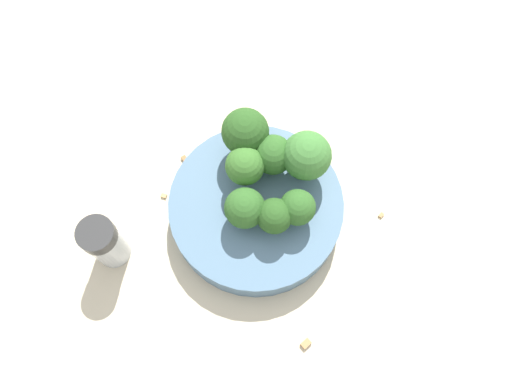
# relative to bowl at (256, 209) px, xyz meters

# --- Properties ---
(ground_plane) EXTENTS (3.00, 3.00, 0.00)m
(ground_plane) POSITION_rel_bowl_xyz_m (0.00, 0.00, -0.02)
(ground_plane) COLOR beige
(bowl) EXTENTS (0.18, 0.18, 0.03)m
(bowl) POSITION_rel_bowl_xyz_m (0.00, 0.00, 0.00)
(bowl) COLOR slate
(bowl) RESTS_ON ground_plane
(broccoli_floret_0) EXTENTS (0.04, 0.04, 0.05)m
(broccoli_floret_0) POSITION_rel_bowl_xyz_m (0.01, -0.02, 0.04)
(broccoli_floret_0) COLOR #84AD66
(broccoli_floret_0) RESTS_ON bowl
(broccoli_floret_1) EXTENTS (0.03, 0.03, 0.04)m
(broccoli_floret_1) POSITION_rel_bowl_xyz_m (0.03, 0.01, 0.04)
(broccoli_floret_1) COLOR #8EB770
(broccoli_floret_1) RESTS_ON bowl
(broccoli_floret_2) EXTENTS (0.04, 0.04, 0.05)m
(broccoli_floret_2) POSITION_rel_bowl_xyz_m (-0.03, -0.00, 0.05)
(broccoli_floret_2) COLOR #84AD66
(broccoli_floret_2) RESTS_ON bowl
(broccoli_floret_3) EXTENTS (0.05, 0.05, 0.06)m
(broccoli_floret_3) POSITION_rel_bowl_xyz_m (-0.01, 0.06, 0.05)
(broccoli_floret_3) COLOR #84AD66
(broccoli_floret_3) RESTS_ON bowl
(broccoli_floret_4) EXTENTS (0.05, 0.05, 0.06)m
(broccoli_floret_4) POSITION_rel_bowl_xyz_m (-0.06, 0.01, 0.05)
(broccoli_floret_4) COLOR #84AD66
(broccoli_floret_4) RESTS_ON bowl
(broccoli_floret_5) EXTENTS (0.04, 0.04, 0.04)m
(broccoli_floret_5) POSITION_rel_bowl_xyz_m (0.03, 0.03, 0.04)
(broccoli_floret_5) COLOR #84AD66
(broccoli_floret_5) RESTS_ON bowl
(broccoli_floret_6) EXTENTS (0.04, 0.04, 0.05)m
(broccoli_floret_6) POSITION_rel_bowl_xyz_m (-0.03, 0.03, 0.05)
(broccoli_floret_6) COLOR #7A9E5B
(broccoli_floret_6) RESTS_ON bowl
(pepper_shaker) EXTENTS (0.04, 0.04, 0.07)m
(pepper_shaker) POSITION_rel_bowl_xyz_m (-0.02, -0.15, 0.02)
(pepper_shaker) COLOR #B2B7BC
(pepper_shaker) RESTS_ON ground_plane
(almond_crumb_0) EXTENTS (0.01, 0.01, 0.01)m
(almond_crumb_0) POSITION_rel_bowl_xyz_m (0.05, 0.12, -0.01)
(almond_crumb_0) COLOR #AD7F4C
(almond_crumb_0) RESTS_ON ground_plane
(almond_crumb_1) EXTENTS (0.01, 0.01, 0.01)m
(almond_crumb_1) POSITION_rel_bowl_xyz_m (-0.11, 0.04, -0.01)
(almond_crumb_1) COLOR tan
(almond_crumb_1) RESTS_ON ground_plane
(almond_crumb_2) EXTENTS (0.01, 0.01, 0.01)m
(almond_crumb_2) POSITION_rel_bowl_xyz_m (-0.09, -0.05, -0.01)
(almond_crumb_2) COLOR olive
(almond_crumb_2) RESTS_ON ground_plane
(almond_crumb_3) EXTENTS (0.01, 0.01, 0.01)m
(almond_crumb_3) POSITION_rel_bowl_xyz_m (0.14, -0.01, -0.01)
(almond_crumb_3) COLOR #AD7F4C
(almond_crumb_3) RESTS_ON ground_plane
(almond_crumb_4) EXTENTS (0.01, 0.01, 0.01)m
(almond_crumb_4) POSITION_rel_bowl_xyz_m (-0.06, -0.08, -0.01)
(almond_crumb_4) COLOR tan
(almond_crumb_4) RESTS_ON ground_plane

